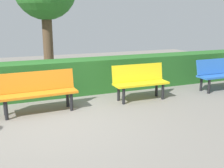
{
  "coord_description": "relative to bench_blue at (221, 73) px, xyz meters",
  "views": [
    {
      "loc": [
        0.72,
        4.98,
        1.96
      ],
      "look_at": [
        -1.48,
        -0.34,
        0.55
      ],
      "focal_mm": 43.25,
      "sensor_mm": 36.0,
      "label": 1
    }
  ],
  "objects": [
    {
      "name": "bench_yellow",
      "position": [
        2.53,
        -0.02,
        -0.0
      ],
      "size": [
        1.36,
        0.47,
        0.86
      ],
      "rotation": [
        0.0,
        0.0,
        -0.01
      ],
      "color": "yellow",
      "rests_on": "ground_plane"
    },
    {
      "name": "hedge_row",
      "position": [
        3.79,
        -1.17,
        -0.03
      ],
      "size": [
        15.52,
        0.75,
        0.9
      ],
      "primitive_type": "cube",
      "color": "#266023",
      "rests_on": "ground_plane"
    },
    {
      "name": "bench_orange",
      "position": [
        4.97,
        -0.02,
        0.0
      ],
      "size": [
        1.64,
        0.52,
        0.86
      ],
      "rotation": [
        0.0,
        0.0,
        0.04
      ],
      "color": "orange",
      "rests_on": "ground_plane"
    },
    {
      "name": "ground_plane",
      "position": [
        4.89,
        0.68,
        -0.48
      ],
      "size": [
        19.52,
        19.52,
        0.0
      ],
      "primitive_type": "plane",
      "color": "gray"
    },
    {
      "name": "bench_blue",
      "position": [
        0.0,
        0.0,
        0.0
      ],
      "size": [
        1.47,
        0.48,
        0.86
      ],
      "rotation": [
        0.0,
        0.0,
        0.01
      ],
      "color": "blue",
      "rests_on": "ground_plane"
    }
  ]
}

